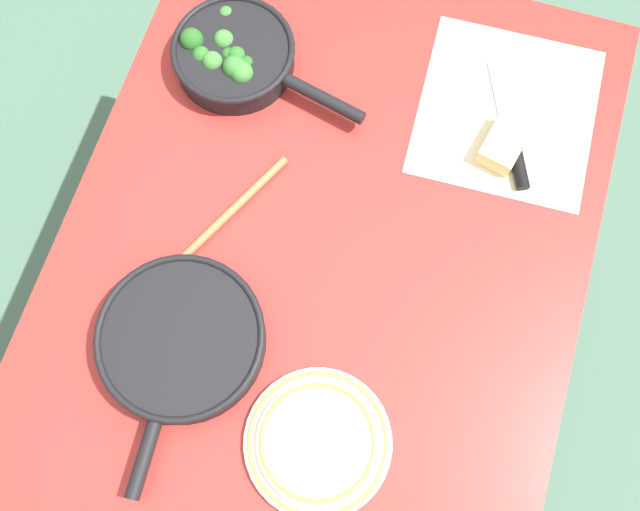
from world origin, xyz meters
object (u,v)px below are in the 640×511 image
(skillet_eggs, at_px, (182,340))
(wooden_spoon, at_px, (191,250))
(dinner_plate_stack, at_px, (318,442))
(grater_knife, at_px, (513,142))
(skillet_broccoli, at_px, (234,56))
(cheese_block, at_px, (504,144))

(skillet_eggs, distance_m, wooden_spoon, 0.16)
(dinner_plate_stack, bearing_deg, wooden_spoon, 51.43)
(grater_knife, bearing_deg, skillet_eggs, 115.88)
(skillet_broccoli, xyz_separation_m, grater_knife, (-0.01, -0.53, -0.02))
(cheese_block, bearing_deg, skillet_eggs, 139.73)
(wooden_spoon, distance_m, dinner_plate_stack, 0.38)
(skillet_broccoli, height_order, cheese_block, skillet_broccoli)
(wooden_spoon, xyz_separation_m, grater_knife, (0.36, -0.48, 0.00))
(skillet_broccoli, distance_m, cheese_block, 0.51)
(wooden_spoon, distance_m, cheese_block, 0.58)
(skillet_eggs, relative_size, cheese_block, 3.66)
(skillet_eggs, relative_size, wooden_spoon, 1.12)
(skillet_eggs, distance_m, grater_knife, 0.67)
(wooden_spoon, xyz_separation_m, dinner_plate_stack, (-0.24, -0.30, 0.01))
(wooden_spoon, bearing_deg, dinner_plate_stack, 77.45)
(grater_knife, bearing_deg, wooden_spoon, 103.14)
(skillet_broccoli, bearing_deg, skillet_eggs, -67.31)
(skillet_broccoli, bearing_deg, grater_knife, 12.18)
(skillet_eggs, bearing_deg, wooden_spoon, -167.36)
(cheese_block, bearing_deg, dinner_plate_stack, 164.32)
(wooden_spoon, relative_size, cheese_block, 3.28)
(cheese_block, relative_size, dinner_plate_stack, 0.45)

